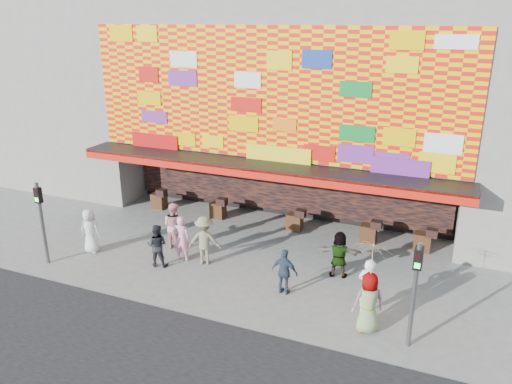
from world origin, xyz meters
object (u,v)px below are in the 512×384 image
(ped_i, at_px, (174,225))
(parasol, at_px, (372,260))
(ped_c, at_px, (157,245))
(ped_e, at_px, (285,272))
(ped_a, at_px, (90,231))
(ped_d, at_px, (204,240))
(ped_f, at_px, (339,254))
(ped_b, at_px, (182,239))
(ped_h, at_px, (368,289))
(signal_left, at_px, (41,214))
(signal_right, at_px, (415,284))
(ped_g, at_px, (368,303))

(ped_i, xyz_separation_m, parasol, (7.73, -2.57, 1.29))
(ped_c, xyz_separation_m, ped_e, (4.72, -0.07, -0.01))
(ped_a, bearing_deg, ped_d, -174.09)
(ped_f, xyz_separation_m, ped_i, (-6.25, -0.17, 0.09))
(ped_b, bearing_deg, ped_f, 178.62)
(ped_h, bearing_deg, ped_c, 13.57)
(ped_d, bearing_deg, parasol, 144.23)
(signal_left, distance_m, ped_c, 4.11)
(signal_left, distance_m, signal_right, 12.40)
(ped_d, xyz_separation_m, ped_g, (6.06, -1.86, 0.00))
(signal_right, bearing_deg, ped_i, 162.38)
(ped_f, bearing_deg, ped_e, 44.21)
(ped_g, height_order, ped_h, ped_h)
(ped_e, distance_m, ped_g, 2.96)
(ped_i, bearing_deg, signal_left, 50.42)
(ped_e, bearing_deg, signal_left, 15.22)
(signal_right, relative_size, ped_e, 1.99)
(ped_b, height_order, ped_e, ped_b)
(ped_c, relative_size, ped_d, 0.87)
(ped_b, height_order, parasol, parasol)
(ped_a, bearing_deg, ped_h, 173.48)
(ped_b, bearing_deg, ped_c, 37.39)
(signal_left, xyz_separation_m, ped_i, (3.52, 2.82, -0.96))
(ped_c, height_order, parasol, parasol)
(ped_g, xyz_separation_m, ped_h, (-0.13, 0.69, 0.04))
(ped_g, height_order, parasol, parasol)
(ped_i, bearing_deg, ped_a, 41.08)
(ped_a, xyz_separation_m, ped_g, (10.40, -1.06, 0.05))
(ped_c, bearing_deg, ped_b, -145.67)
(ped_c, distance_m, ped_f, 6.26)
(signal_left, height_order, ped_b, signal_left)
(ped_a, bearing_deg, ped_f, -173.78)
(ped_c, bearing_deg, parasol, 157.11)
(signal_right, height_order, ped_g, signal_right)
(ped_e, distance_m, parasol, 3.29)
(signal_right, distance_m, ped_g, 1.53)
(signal_right, height_order, ped_b, signal_right)
(signal_right, xyz_separation_m, ped_a, (-11.55, 1.32, -1.02))
(ped_i, bearing_deg, signal_right, 174.09)
(ped_g, distance_m, ped_h, 0.70)
(signal_right, height_order, ped_h, signal_right)
(signal_left, bearing_deg, ped_a, 57.27)
(ped_a, relative_size, ped_e, 1.12)
(ped_f, height_order, ped_i, ped_i)
(ped_a, height_order, ped_g, ped_g)
(ped_f, distance_m, ped_g, 3.11)
(ped_b, xyz_separation_m, ped_e, (4.14, -0.75, -0.09))
(signal_right, xyz_separation_m, ped_h, (-1.29, 0.94, -0.94))
(ped_g, height_order, ped_i, ped_i)
(signal_left, bearing_deg, parasol, 1.28)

